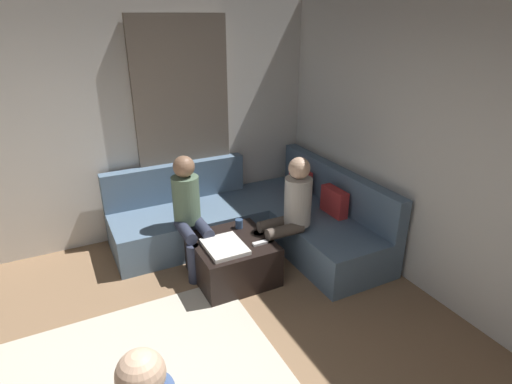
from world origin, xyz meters
name	(u,v)px	position (x,y,z in m)	size (l,w,h in m)	color
wall_back	(505,176)	(0.00, 2.94, 1.35)	(6.00, 0.12, 2.70)	silver
wall_left	(61,132)	(-2.94, 0.00, 1.35)	(0.12, 6.00, 2.70)	silver
curtain_panel	(184,129)	(-2.84, 1.30, 1.25)	(0.06, 1.10, 2.50)	#726659
sectional_couch	(258,219)	(-2.08, 1.88, 0.28)	(2.10, 2.55, 0.87)	slate
ottoman	(232,259)	(-1.53, 1.31, 0.21)	(0.76, 0.76, 0.42)	black
folded_blanket	(225,247)	(-1.43, 1.19, 0.44)	(0.44, 0.36, 0.04)	white
coffee_mug	(239,224)	(-1.75, 1.49, 0.47)	(0.08, 0.08, 0.10)	#334C72
game_remote	(260,243)	(-1.35, 1.53, 0.43)	(0.05, 0.15, 0.02)	white
person_on_couch_back	(289,210)	(-1.47, 1.93, 0.66)	(0.30, 0.60, 1.20)	brown
person_on_couch_side	(190,209)	(-1.93, 1.03, 0.66)	(0.60, 0.30, 1.20)	#2D3347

